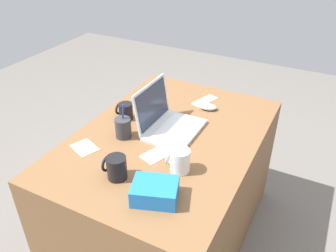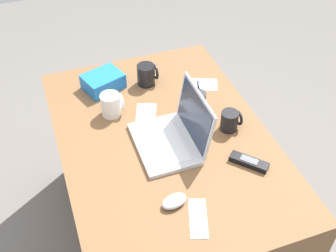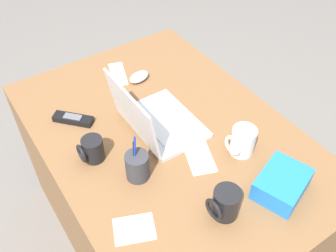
% 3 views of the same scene
% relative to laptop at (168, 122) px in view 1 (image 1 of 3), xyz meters
% --- Properties ---
extents(ground_plane, '(6.00, 6.00, 0.00)m').
position_rel_laptop_xyz_m(ground_plane, '(-0.04, -0.03, -0.76)').
color(ground_plane, slate).
extents(desk, '(1.23, 0.86, 0.71)m').
position_rel_laptop_xyz_m(desk, '(-0.04, -0.03, -0.40)').
color(desk, brown).
rests_on(desk, ground).
extents(laptop, '(0.31, 0.26, 0.23)m').
position_rel_laptop_xyz_m(laptop, '(0.00, 0.00, 0.00)').
color(laptop, silver).
rests_on(laptop, desk).
extents(computer_mouse, '(0.08, 0.11, 0.03)m').
position_rel_laptop_xyz_m(computer_mouse, '(0.29, -0.10, -0.03)').
color(computer_mouse, silver).
rests_on(computer_mouse, desk).
extents(coffee_mug_white, '(0.08, 0.10, 0.10)m').
position_rel_laptop_xyz_m(coffee_mug_white, '(-0.42, 0.02, 0.00)').
color(coffee_mug_white, black).
rests_on(coffee_mug_white, desk).
extents(coffee_mug_tall, '(0.08, 0.10, 0.10)m').
position_rel_laptop_xyz_m(coffee_mug_tall, '(-0.26, -0.19, 0.01)').
color(coffee_mug_tall, white).
rests_on(coffee_mug_tall, desk).
extents(coffee_mug_spare, '(0.07, 0.09, 0.09)m').
position_rel_laptop_xyz_m(coffee_mug_spare, '(-0.00, 0.25, -0.00)').
color(coffee_mug_spare, black).
rests_on(coffee_mug_spare, desk).
extents(cordless_phone, '(0.14, 0.14, 0.03)m').
position_rel_laptop_xyz_m(cordless_phone, '(0.21, 0.24, -0.03)').
color(cordless_phone, black).
rests_on(cordless_phone, desk).
extents(pen_holder, '(0.08, 0.08, 0.18)m').
position_rel_laptop_xyz_m(pen_holder, '(-0.16, 0.16, 0.00)').
color(pen_holder, '#333338').
rests_on(pen_holder, desk).
extents(snack_bag, '(0.18, 0.21, 0.07)m').
position_rel_laptop_xyz_m(snack_bag, '(-0.46, -0.19, -0.01)').
color(snack_bag, blue).
rests_on(snack_bag, desk).
extents(paper_note_near_laptop, '(0.18, 0.14, 0.00)m').
position_rel_laptop_xyz_m(paper_note_near_laptop, '(-0.20, -0.06, -0.05)').
color(paper_note_near_laptop, white).
rests_on(paper_note_near_laptop, desk).
extents(paper_note_left, '(0.13, 0.15, 0.00)m').
position_rel_laptop_xyz_m(paper_note_left, '(-0.32, 0.27, -0.05)').
color(paper_note_left, white).
rests_on(paper_note_left, desk).
extents(paper_note_right, '(0.18, 0.11, 0.00)m').
position_rel_laptop_xyz_m(paper_note_right, '(0.38, -0.05, -0.05)').
color(paper_note_right, white).
rests_on(paper_note_right, desk).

